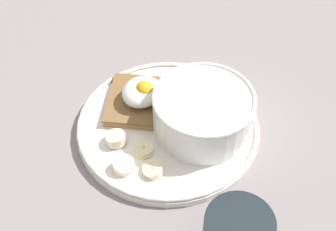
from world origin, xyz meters
The scene contains 9 objects.
ground_plane centered at (0.00, 0.00, 1.00)cm, with size 120.00×120.00×2.00cm, color gray.
plate centered at (0.00, 0.00, 2.80)cm, with size 26.09×26.09×1.60cm.
oatmeal_bowl centered at (-2.42, 4.19, 6.05)cm, with size 14.08×14.08×6.21cm.
toast_slice centered at (-1.16, -5.35, 3.71)cm, with size 13.56×13.56×1.27cm.
poached_egg centered at (-1.15, -5.27, 5.84)cm, with size 6.24×5.53×3.64cm.
banana_slice_front centered at (5.87, 0.12, 3.51)cm, with size 3.62×3.63×1.09cm.
banana_slice_left centered at (6.68, -4.12, 3.77)cm, with size 3.48×3.60×1.74cm.
banana_slice_back centered at (7.88, 2.99, 3.60)cm, with size 3.87×3.83×1.47cm.
banana_slice_right centered at (9.59, -0.52, 3.72)cm, with size 3.44×3.57×1.71cm.
Camera 1 is at (36.05, 24.62, 53.63)cm, focal length 50.00 mm.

